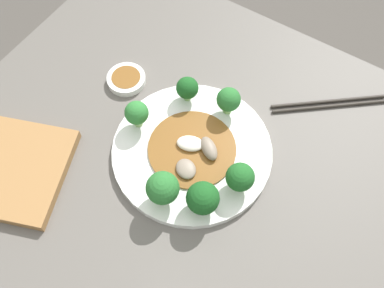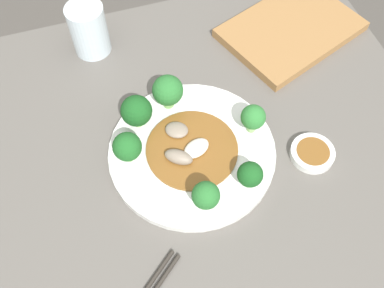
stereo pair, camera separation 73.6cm
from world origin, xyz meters
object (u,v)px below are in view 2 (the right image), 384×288
Objects in this scene: broccoli_north at (206,196)px; cutting_board at (291,30)px; broccoli_south at (168,91)px; broccoli_east at (127,147)px; broccoli_northwest at (250,175)px; stirfry_center at (189,148)px; plate at (192,152)px; sauce_dish at (312,153)px; broccoli_southeast at (136,111)px; drinking_glass at (89,29)px; broccoli_west at (253,118)px.

cutting_board is at bearing -132.62° from broccoli_north.
broccoli_south reaches higher than broccoli_east.
broccoli_northwest is 0.12m from stirfry_center.
cutting_board is (-0.23, -0.32, -0.04)m from broccoli_northwest.
broccoli_south reaches higher than plate.
sauce_dish is at bearing 161.51° from plate.
stirfry_center is (-0.10, 0.02, -0.03)m from broccoli_east.
sauce_dish is (-0.13, -0.02, -0.04)m from broccoli_northwest.
broccoli_south is at bearing -160.54° from broccoli_southeast.
drinking_glass is at bearing -69.73° from stirfry_center.
broccoli_south is (0.01, -0.11, 0.05)m from plate.
broccoli_north is at bearing 108.37° from broccoli_southeast.
broccoli_east is 0.11m from stirfry_center.
broccoli_north is 0.46m from cutting_board.
broccoli_south is 0.91× the size of sauce_dish.
plate is 1.82× the size of stirfry_center.
stirfry_center is at bearing 130.37° from broccoli_southeast.
broccoli_east is 0.29m from drinking_glass.
cutting_board is (-0.30, -0.22, -0.01)m from stirfry_center.
broccoli_southeast is 1.07× the size of broccoli_north.
broccoli_northwest is 0.45m from drinking_glass.
plate is 0.13m from broccoli_west.
broccoli_south is at bearing -86.60° from stirfry_center.
broccoli_northwest is 0.51× the size of drinking_glass.
broccoli_south is 0.22× the size of cutting_board.
broccoli_southeast is 1.20× the size of broccoli_northwest.
broccoli_southeast is 0.12m from stirfry_center.
cutting_board is at bearing -142.72° from plate.
broccoli_east reaches higher than broccoli_northwest.
sauce_dish is at bearing -169.46° from broccoli_north.
plate is at bearing 37.28° from cutting_board.
broccoli_southeast is 0.41× the size of stirfry_center.
drinking_glass is (0.04, -0.22, 0.00)m from broccoli_southeast.
broccoli_west is (-0.12, -0.01, 0.05)m from plate.
drinking_glass is at bearing -52.06° from broccoli_west.
broccoli_north is 0.08m from broccoli_northwest.
stirfry_center reaches higher than sauce_dish.
plate is at bearing 131.72° from broccoli_southeast.
broccoli_east is at bearing 27.01° from cutting_board.
broccoli_southeast is 0.07m from broccoli_south.
broccoli_northwest is at bearing 129.43° from broccoli_southeast.
plate is 4.79× the size of broccoli_north.
drinking_glass reaches higher than broccoli_south.
broccoli_east is (0.10, -0.13, -0.00)m from broccoli_north.
broccoli_southeast is at bearing -116.13° from broccoli_east.
broccoli_south is 0.67× the size of drinking_glass.
cutting_board is at bearing -143.43° from stirfry_center.
plate is at bearing 96.06° from broccoli_south.
drinking_glass is (0.11, -0.20, -0.00)m from broccoli_south.
broccoli_southeast is at bearing -49.63° from stirfry_center.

